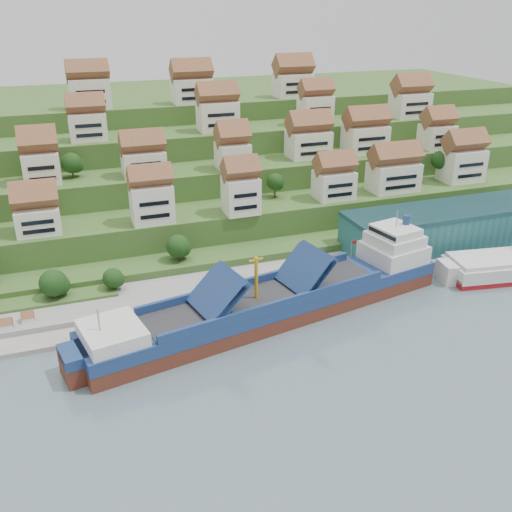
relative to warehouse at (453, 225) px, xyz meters
name	(u,v)px	position (x,y,z in m)	size (l,w,h in m)	color
ground	(297,312)	(-52.00, -17.00, -7.20)	(300.00, 300.00, 0.00)	slate
quay	(347,266)	(-32.00, -2.00, -6.10)	(180.00, 14.00, 2.20)	gray
pebble_beach	(9,330)	(-110.00, -5.00, -6.70)	(45.00, 20.00, 1.00)	gray
hillside	(185,153)	(-52.00, 86.55, 3.46)	(260.00, 128.00, 31.00)	#2D4C1E
hillside_village	(230,143)	(-48.43, 41.56, 16.46)	(156.28, 61.71, 28.84)	silver
hillside_trees	(174,195)	(-68.97, 24.95, 8.25)	(145.42, 60.41, 30.88)	#1C4216
warehouse	(453,225)	(0.00, 0.00, 0.00)	(60.00, 15.00, 10.00)	#225B5D
flagpole	(351,254)	(-33.89, -7.00, -0.32)	(1.28, 0.16, 8.00)	gray
cargo_ship	(282,301)	(-55.42, -17.06, -3.82)	(81.40, 27.77, 17.89)	#532519
second_ship	(511,266)	(4.00, -17.91, -4.56)	(31.58, 15.75, 8.76)	maroon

